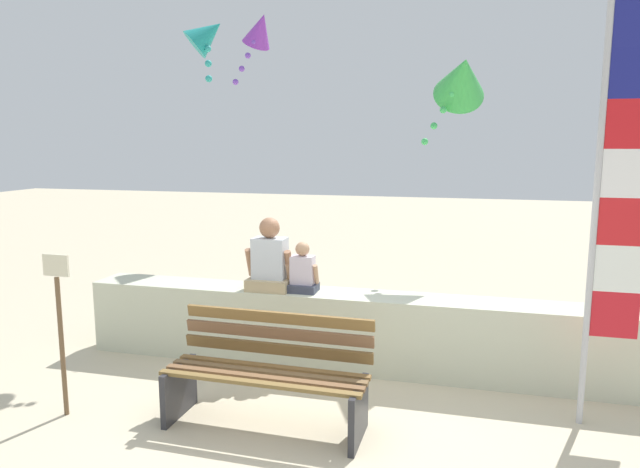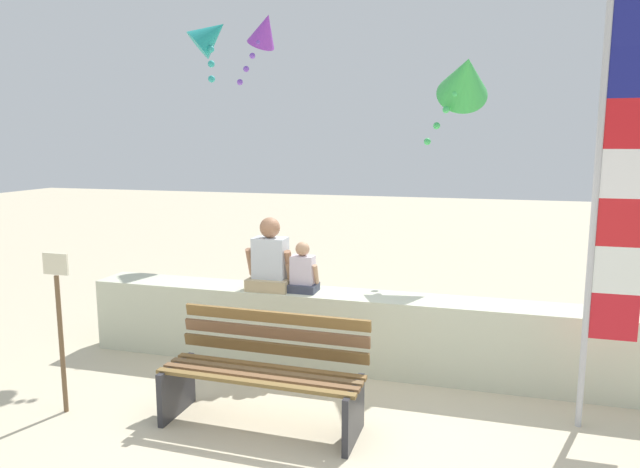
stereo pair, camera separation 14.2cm
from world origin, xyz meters
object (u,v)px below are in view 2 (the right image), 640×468
object	(u,v)px
park_bench	(264,374)
kite_teal	(211,35)
kite_purple	(264,31)
kite_green	(465,77)
person_child	(303,272)
flag_banner	(614,192)
sign_post	(60,320)
person_adult	(270,261)

from	to	relation	value
park_bench	kite_teal	world-z (taller)	kite_teal
kite_purple	kite_green	distance (m)	2.95
person_child	kite_green	xyz separation A→B (m)	(1.49, 1.41, 2.04)
person_child	flag_banner	distance (m)	2.93
flag_banner	sign_post	world-z (taller)	flag_banner
person_adult	person_child	size ratio (longest dim) A/B	1.46
person_child	flag_banner	world-z (taller)	flag_banner
kite_teal	sign_post	xyz separation A→B (m)	(-0.19, -2.58, -2.72)
kite_teal	flag_banner	bearing A→B (deg)	-21.67
person_adult	kite_purple	world-z (taller)	kite_purple
kite_green	sign_post	bearing A→B (deg)	-136.05
sign_post	kite_teal	bearing A→B (deg)	85.77
kite_purple	kite_green	xyz separation A→B (m)	(2.73, -0.80, -0.78)
flag_banner	kite_teal	bearing A→B (deg)	158.33
kite_purple	kite_green	bearing A→B (deg)	-16.28
kite_teal	kite_purple	xyz separation A→B (m)	(0.20, 1.22, 0.26)
person_adult	person_child	world-z (taller)	person_adult
person_child	kite_purple	distance (m)	3.79
flag_banner	sign_post	xyz separation A→B (m)	(-4.33, -0.93, -1.10)
person_adult	flag_banner	world-z (taller)	flag_banner
kite_teal	kite_green	world-z (taller)	kite_teal
sign_post	flag_banner	bearing A→B (deg)	12.19
person_adult	kite_green	world-z (taller)	kite_green
flag_banner	kite_teal	xyz separation A→B (m)	(-4.14, 1.64, 1.62)
kite_teal	kite_green	size ratio (longest dim) A/B	0.74
kite_purple	kite_green	world-z (taller)	kite_purple
flag_banner	sign_post	distance (m)	4.56
person_adult	kite_teal	distance (m)	2.87
person_adult	kite_purple	size ratio (longest dim) A/B	0.72
person_adult	person_child	distance (m)	0.36
flag_banner	kite_purple	distance (m)	5.22
person_adult	kite_purple	bearing A→B (deg)	111.99
kite_purple	person_child	bearing A→B (deg)	-60.61
kite_purple	kite_green	size ratio (longest dim) A/B	0.90
person_child	kite_purple	world-z (taller)	kite_purple
person_adult	kite_green	xyz separation A→B (m)	(1.84, 1.41, 1.94)
person_child	kite_teal	distance (m)	3.10
kite_teal	kite_purple	size ratio (longest dim) A/B	0.82
person_adult	kite_teal	size ratio (longest dim) A/B	0.88
park_bench	person_adult	bearing A→B (deg)	108.51
flag_banner	kite_teal	size ratio (longest dim) A/B	3.91
park_bench	person_child	distance (m)	1.42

